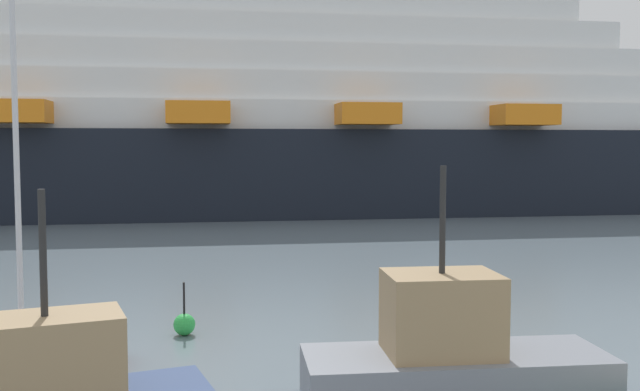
% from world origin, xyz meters
% --- Properties ---
extents(sailboat_0, '(5.39, 1.62, 10.25)m').
position_xyz_m(sailboat_0, '(-9.18, 10.29, 0.49)').
color(sailboat_0, maroon).
rests_on(sailboat_0, ground_plane).
extents(fishing_boat_0, '(6.36, 2.85, 4.78)m').
position_xyz_m(fishing_boat_0, '(0.00, 6.38, 0.91)').
color(fishing_boat_0, gray).
rests_on(fishing_boat_0, ground_plane).
extents(channel_buoy_0, '(0.59, 0.59, 1.46)m').
position_xyz_m(channel_buoy_0, '(-5.02, 12.72, 0.31)').
color(channel_buoy_0, green).
rests_on(channel_buoy_0, ground_plane).
extents(cruise_ship, '(114.69, 24.52, 22.20)m').
position_xyz_m(cruise_ship, '(-13.63, 50.16, 7.15)').
color(cruise_ship, black).
rests_on(cruise_ship, ground_plane).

